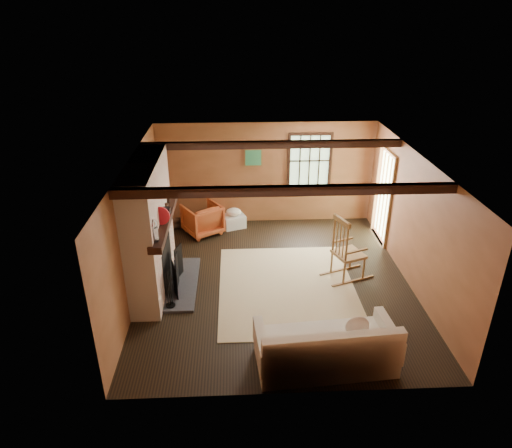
{
  "coord_description": "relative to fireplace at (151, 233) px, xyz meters",
  "views": [
    {
      "loc": [
        -0.71,
        -7.29,
        4.74
      ],
      "look_at": [
        -0.35,
        0.4,
        1.04
      ],
      "focal_mm": 32.0,
      "sensor_mm": 36.0,
      "label": 1
    }
  ],
  "objects": [
    {
      "name": "ground",
      "position": [
        2.23,
        0.0,
        -1.1
      ],
      "size": [
        5.5,
        5.5,
        0.0
      ],
      "primitive_type": "plane",
      "color": "black",
      "rests_on": "ground"
    },
    {
      "name": "laundry_basket",
      "position": [
        1.45,
        2.42,
        -0.95
      ],
      "size": [
        0.6,
        0.53,
        0.3
      ],
      "primitive_type": "cube",
      "rotation": [
        0.0,
        0.0,
        0.36
      ],
      "color": "silver",
      "rests_on": "ground"
    },
    {
      "name": "room_envelope",
      "position": [
        2.45,
        0.26,
        0.53
      ],
      "size": [
        5.02,
        5.52,
        2.44
      ],
      "color": "#9A5836",
      "rests_on": "ground"
    },
    {
      "name": "rocking_chair",
      "position": [
        3.58,
        0.12,
        -0.56
      ],
      "size": [
        1.04,
        0.78,
        1.28
      ],
      "rotation": [
        0.0,
        0.0,
        1.93
      ],
      "color": "tan",
      "rests_on": "ground"
    },
    {
      "name": "fireplace",
      "position": [
        0.0,
        0.0,
        0.0
      ],
      "size": [
        1.02,
        2.3,
        2.4
      ],
      "color": "#B05144",
      "rests_on": "ground"
    },
    {
      "name": "rug",
      "position": [
        2.43,
        -0.2,
        -1.1
      ],
      "size": [
        2.5,
        3.0,
        0.01
      ],
      "primitive_type": "cube",
      "color": "beige",
      "rests_on": "ground"
    },
    {
      "name": "firewood_pile",
      "position": [
        0.35,
        2.41,
        -0.97
      ],
      "size": [
        0.75,
        0.14,
        0.27
      ],
      "color": "#543424",
      "rests_on": "ground"
    },
    {
      "name": "sofa",
      "position": [
        2.77,
        -2.25,
        -0.82
      ],
      "size": [
        2.06,
        1.04,
        0.81
      ],
      "rotation": [
        0.0,
        0.0,
        0.08
      ],
      "color": "white",
      "rests_on": "ground"
    },
    {
      "name": "basket_pillow",
      "position": [
        1.45,
        2.42,
        -0.71
      ],
      "size": [
        0.42,
        0.36,
        0.18
      ],
      "primitive_type": "ellipsoid",
      "rotation": [
        0.0,
        0.0,
        -0.24
      ],
      "color": "white",
      "rests_on": "laundry_basket"
    },
    {
      "name": "armchair",
      "position": [
        0.74,
        2.14,
        -0.75
      ],
      "size": [
        1.05,
        1.06,
        0.7
      ],
      "primitive_type": "imported",
      "rotation": [
        0.0,
        0.0,
        -2.58
      ],
      "color": "#BF6026",
      "rests_on": "ground"
    }
  ]
}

